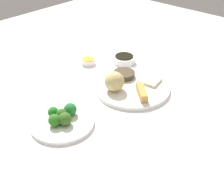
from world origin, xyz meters
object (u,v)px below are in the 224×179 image
at_px(broccoli_plate, 62,122).
at_px(soy_sauce_bowl, 124,59).
at_px(sauce_ramekin_hot_mustard, 88,62).
at_px(main_plate, 132,87).

xyz_separation_m(broccoli_plate, soy_sauce_bowl, (0.48, 0.13, 0.01)).
relative_size(soy_sauce_bowl, sauce_ramekin_hot_mustard, 1.55).
xyz_separation_m(soy_sauce_bowl, sauce_ramekin_hot_mustard, (-0.12, 0.11, -0.00)).
bearing_deg(soy_sauce_bowl, main_plate, -132.03).
bearing_deg(main_plate, soy_sauce_bowl, 47.97).
xyz_separation_m(main_plate, broccoli_plate, (-0.33, 0.04, -0.00)).
bearing_deg(broccoli_plate, soy_sauce_bowl, 15.54).
height_order(soy_sauce_bowl, sauce_ramekin_hot_mustard, soy_sauce_bowl).
relative_size(broccoli_plate, soy_sauce_bowl, 2.12).
relative_size(main_plate, sauce_ramekin_hot_mustard, 4.52).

